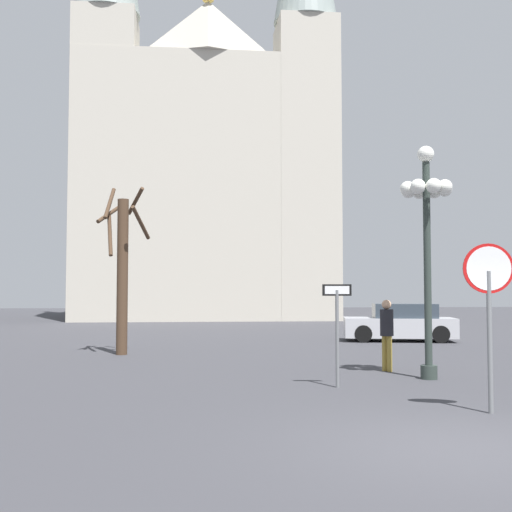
{
  "coord_description": "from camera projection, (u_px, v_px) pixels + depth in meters",
  "views": [
    {
      "loc": [
        -3.3,
        -7.46,
        1.96
      ],
      "look_at": [
        -0.73,
        18.15,
        3.33
      ],
      "focal_mm": 44.05,
      "sensor_mm": 36.0,
      "label": 1
    }
  ],
  "objects": [
    {
      "name": "ground_plane",
      "position": [
        464.0,
        450.0,
        7.64
      ],
      "size": [
        120.0,
        120.0,
        0.0
      ],
      "primitive_type": "plane",
      "color": "#38383D"
    },
    {
      "name": "cathedral",
      "position": [
        206.0,
        163.0,
        43.1
      ],
      "size": [
        17.16,
        11.38,
        33.44
      ],
      "color": "#BCB5A5",
      "rests_on": "ground"
    },
    {
      "name": "stop_sign",
      "position": [
        489.0,
        293.0,
        10.0
      ],
      "size": [
        0.8,
        0.16,
        2.69
      ],
      "color": "slate",
      "rests_on": "ground"
    },
    {
      "name": "one_way_arrow_sign",
      "position": [
        337.0,
        322.0,
        12.59
      ],
      "size": [
        0.58,
        0.1,
        2.06
      ],
      "color": "slate",
      "rests_on": "ground"
    },
    {
      "name": "street_lamp",
      "position": [
        427.0,
        219.0,
        13.88
      ],
      "size": [
        1.18,
        1.18,
        5.15
      ],
      "color": "#2D3833",
      "rests_on": "ground"
    },
    {
      "name": "bare_tree",
      "position": [
        122.0,
        268.0,
        18.97
      ],
      "size": [
        1.59,
        1.56,
        5.11
      ],
      "color": "#473323",
      "rests_on": "ground"
    },
    {
      "name": "parked_car_near_silver",
      "position": [
        400.0,
        323.0,
        23.82
      ],
      "size": [
        4.37,
        2.5,
        1.42
      ],
      "color": "#B7B7BC",
      "rests_on": "ground"
    },
    {
      "name": "pedestrian_walking",
      "position": [
        387.0,
        328.0,
        15.05
      ],
      "size": [
        0.32,
        0.32,
        1.71
      ],
      "color": "olive",
      "rests_on": "ground"
    }
  ]
}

